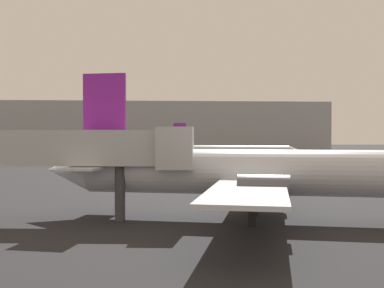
{
  "coord_description": "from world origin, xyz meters",
  "views": [
    {
      "loc": [
        -1.83,
        -7.05,
        5.71
      ],
      "look_at": [
        1.66,
        42.62,
        4.87
      ],
      "focal_mm": 44.26,
      "sensor_mm": 36.0,
      "label": 1
    }
  ],
  "objects": [
    {
      "name": "terminal_building",
      "position": [
        -2.59,
        134.95,
        7.76
      ],
      "size": [
        99.88,
        20.52,
        15.51
      ],
      "primitive_type": "cube",
      "color": "#999EA3",
      "rests_on": "ground_plane"
    },
    {
      "name": "airplane_distant",
      "position": [
        10.67,
        75.55,
        2.84
      ],
      "size": [
        25.08,
        16.15,
        8.04
      ],
      "rotation": [
        0.0,
        0.0,
        -0.25
      ],
      "color": "#B2BCCC",
      "rests_on": "ground_plane"
    },
    {
      "name": "airplane_at_gate",
      "position": [
        5.39,
        23.99,
        3.27
      ],
      "size": [
        31.97,
        26.27,
        10.12
      ],
      "rotation": [
        0.0,
        0.0,
        -0.24
      ],
      "color": "silver",
      "rests_on": "ground_plane"
    },
    {
      "name": "jet_bridge",
      "position": [
        -8.74,
        25.4,
        4.79
      ],
      "size": [
        20.52,
        4.28,
        6.31
      ],
      "rotation": [
        0.0,
        0.0,
        -0.1
      ],
      "color": "#B2B7BC",
      "rests_on": "ground_plane"
    }
  ]
}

